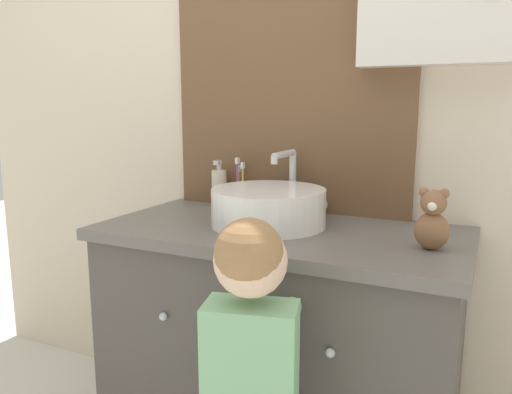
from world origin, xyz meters
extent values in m
cube|color=beige|center=(0.00, 0.63, 1.25)|extent=(3.20, 0.06, 2.50)
cube|color=brown|center=(-0.08, 0.59, 1.41)|extent=(0.87, 0.02, 1.25)
cube|color=#B2C1CC|center=(-0.08, 0.58, 1.41)|extent=(0.81, 0.01, 1.19)
cube|color=#4C4742|center=(0.00, 0.32, 0.39)|extent=(1.07, 0.52, 0.78)
cube|color=#605B56|center=(0.00, 0.32, 0.80)|extent=(1.11, 0.56, 0.03)
sphere|color=silver|center=(-0.25, 0.05, 0.58)|extent=(0.02, 0.02, 0.02)
sphere|color=silver|center=(0.25, 0.05, 0.58)|extent=(0.02, 0.02, 0.02)
cylinder|color=white|center=(-0.04, 0.33, 0.87)|extent=(0.35, 0.35, 0.12)
cylinder|color=silver|center=(-0.04, 0.33, 0.93)|extent=(0.29, 0.29, 0.01)
cylinder|color=silver|center=(-0.04, 0.54, 0.92)|extent=(0.02, 0.02, 0.21)
cylinder|color=silver|center=(-0.04, 0.46, 1.03)|extent=(0.02, 0.16, 0.02)
cylinder|color=silver|center=(-0.04, 0.38, 1.01)|extent=(0.02, 0.02, 0.02)
sphere|color=white|center=(0.05, 0.54, 0.85)|extent=(0.06, 0.06, 0.06)
cylinder|color=beige|center=(-0.25, 0.54, 0.85)|extent=(0.07, 0.07, 0.08)
cylinder|color=#E5CC4C|center=(-0.24, 0.53, 0.90)|extent=(0.01, 0.01, 0.16)
cube|color=white|center=(-0.24, 0.53, 0.97)|extent=(0.01, 0.02, 0.02)
cylinder|color=orange|center=(-0.26, 0.55, 0.90)|extent=(0.01, 0.01, 0.14)
cube|color=white|center=(-0.26, 0.55, 0.96)|extent=(0.01, 0.02, 0.02)
cylinder|color=#8E56B7|center=(-0.26, 0.53, 0.91)|extent=(0.01, 0.01, 0.17)
cube|color=white|center=(-0.26, 0.53, 0.99)|extent=(0.01, 0.02, 0.02)
cylinder|color=beige|center=(-0.33, 0.53, 0.88)|extent=(0.05, 0.05, 0.13)
cylinder|color=silver|center=(-0.33, 0.53, 0.96)|extent=(0.02, 0.02, 0.02)
cube|color=silver|center=(-0.33, 0.52, 0.98)|extent=(0.02, 0.03, 0.02)
cube|color=#7FBC89|center=(0.12, -0.13, 0.56)|extent=(0.23, 0.16, 0.39)
sphere|color=beige|center=(0.12, -0.13, 0.85)|extent=(0.16, 0.16, 0.16)
sphere|color=#997047|center=(0.13, -0.15, 0.88)|extent=(0.15, 0.15, 0.15)
cylinder|color=#7FBC89|center=(0.14, 0.08, 0.69)|extent=(0.12, 0.29, 0.05)
cylinder|color=orange|center=(0.10, 0.23, 0.73)|extent=(0.02, 0.05, 0.12)
ellipsoid|color=brown|center=(0.44, 0.28, 0.86)|extent=(0.09, 0.07, 0.10)
sphere|color=brown|center=(0.44, 0.28, 0.94)|extent=(0.07, 0.07, 0.07)
sphere|color=brown|center=(0.42, 0.28, 0.96)|extent=(0.03, 0.03, 0.03)
sphere|color=brown|center=(0.47, 0.28, 0.96)|extent=(0.03, 0.03, 0.03)
sphere|color=silver|center=(0.44, 0.25, 0.93)|extent=(0.02, 0.02, 0.02)
camera|label=1|loc=(0.57, -1.05, 1.18)|focal=35.00mm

